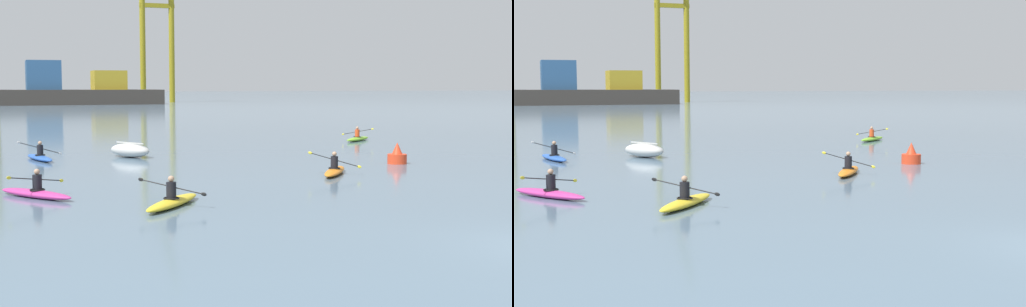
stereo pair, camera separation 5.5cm
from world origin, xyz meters
TOP-DOWN VIEW (x-y plane):
  - container_barge at (-3.88, 127.13)m, footprint 43.89×9.06m
  - gantry_crane_west_mid at (20.61, 138.23)m, footprint 7.45×20.01m
  - capsized_dinghy at (-5.72, 24.10)m, footprint 2.32×2.79m
  - channel_buoy at (5.50, 16.78)m, footprint 0.90×0.90m
  - kayak_blue at (-10.14, 24.01)m, footprint 2.15×3.44m
  - kayak_magenta at (-10.95, 11.95)m, footprint 2.47×3.11m
  - kayak_yellow at (-7.14, 8.73)m, footprint 2.56×3.05m
  - kayak_lime at (10.31, 29.68)m, footprint 3.00×2.64m
  - kayak_orange at (0.95, 14.12)m, footprint 2.47×3.11m

SIDE VIEW (x-z plane):
  - kayak_blue at x=-10.14m, z-range -0.33..0.68m
  - kayak_orange at x=0.95m, z-range -0.30..0.65m
  - kayak_magenta at x=-10.95m, z-range -0.30..0.65m
  - kayak_yellow at x=-7.14m, z-range -0.30..0.65m
  - kayak_lime at x=10.31m, z-range -0.30..0.65m
  - capsized_dinghy at x=-5.72m, z-range -0.03..0.73m
  - channel_buoy at x=5.50m, z-range -0.14..0.86m
  - container_barge at x=-3.88m, z-range -1.49..6.74m
  - gantry_crane_west_mid at x=20.61m, z-range -0.81..34.80m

